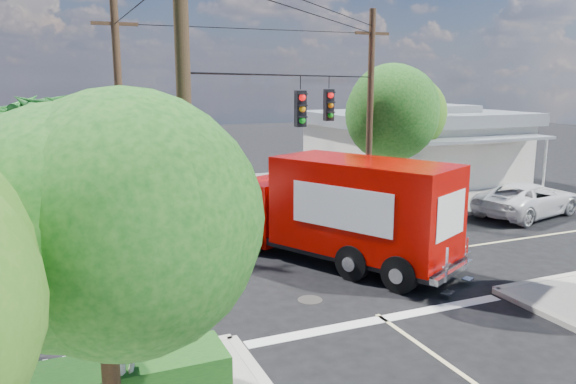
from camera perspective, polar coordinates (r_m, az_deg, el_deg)
ground at (r=18.57m, az=2.44°, el=-7.79°), size 120.00×120.00×0.00m
sidewalk_ne at (r=33.02m, az=11.41°, el=0.59°), size 14.12×14.12×0.14m
road_markings at (r=17.33m, az=4.56°, el=-9.22°), size 32.00×32.00×0.01m
building_ne at (r=34.50m, az=12.77°, el=4.76°), size 11.80×10.20×4.50m
radio_tower at (r=36.73m, az=-10.51°, el=10.43°), size 0.80×0.80×17.00m
tree_sw_front at (r=8.49m, az=-18.53°, el=-1.08°), size 3.88×3.78×6.03m
tree_ne_front at (r=27.03m, az=10.27°, el=8.35°), size 4.21×4.14×6.66m
tree_ne_back at (r=30.34m, az=12.09°, el=7.48°), size 3.77×3.66×5.82m
palm_nw_front at (r=23.35m, az=-23.04°, el=7.88°), size 3.01×3.08×5.59m
utility_poles at (r=18.49m, az=-4.07°, el=6.94°), size 12.00×10.68×9.00m
picket_fence at (r=11.56m, az=-22.39°, el=-17.38°), size 5.94×0.06×1.00m
vending_boxes at (r=26.69m, az=9.35°, el=-0.49°), size 1.90×0.50×1.10m
delivery_truck at (r=18.71m, az=5.67°, el=-1.92°), size 5.88×8.42×3.56m
parked_car at (r=27.66m, az=23.12°, el=-0.68°), size 5.99×3.81×1.54m
pedestrian at (r=10.36m, az=-16.80°, el=-18.11°), size 0.80×0.71×1.84m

